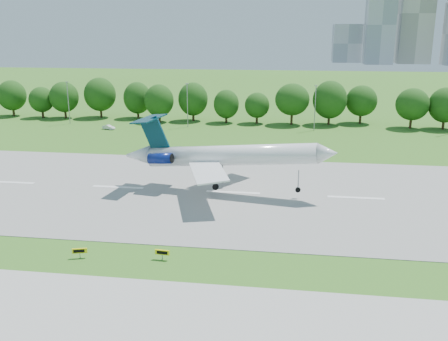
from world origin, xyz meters
TOP-DOWN VIEW (x-y plane):
  - ground at (0.00, 0.00)m, footprint 600.00×600.00m
  - runway at (0.00, 25.00)m, footprint 400.00×45.00m
  - tree_line at (0.00, 92.00)m, footprint 288.40×8.40m
  - light_poles at (-2.50, 82.00)m, footprint 175.90×0.25m
  - skyline at (100.16, 390.61)m, footprint 127.00×52.00m
  - airliner at (-2.28, 25.24)m, footprint 36.18×26.04m
  - taxi_sign_left at (-14.88, -2.29)m, footprint 1.74×0.68m
  - taxi_sign_centre at (-5.08, -1.31)m, footprint 1.76×0.35m
  - service_vehicle_a at (-40.81, 75.52)m, footprint 3.89×2.40m
  - service_vehicle_b at (-30.29, 82.18)m, footprint 4.01×2.29m

SIDE VIEW (x-z plane):
  - ground at x=0.00m, z-range 0.00..0.00m
  - runway at x=0.00m, z-range 0.00..0.08m
  - service_vehicle_a at x=-40.81m, z-range 0.00..1.21m
  - service_vehicle_b at x=-30.29m, z-range 0.00..1.29m
  - taxi_sign_centre at x=-5.08m, z-range 0.29..1.53m
  - taxi_sign_left at x=-14.88m, z-range 0.29..1.53m
  - tree_line at x=0.00m, z-range 0.99..11.39m
  - light_poles at x=-2.50m, z-range 0.24..12.43m
  - airliner at x=-2.28m, z-range 0.68..12.11m
  - skyline at x=100.16m, z-range -9.54..70.46m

